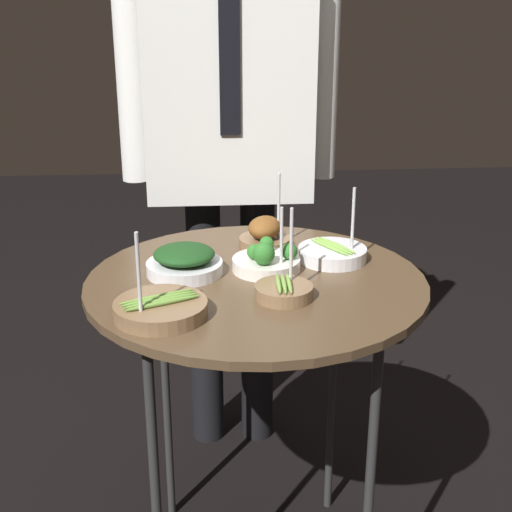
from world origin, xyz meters
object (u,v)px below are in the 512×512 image
bowl_asparagus_near_rim (160,308)px  bowl_asparagus_front_left (333,253)px  serving_cart (256,303)px  bowl_roast_back_left (265,234)px  waiter_figure (229,115)px  bowl_asparagus_front_right (284,290)px  bowl_broccoli_mid_right (267,260)px  bowl_spinach_mid_left (184,262)px

bowl_asparagus_near_rim → bowl_asparagus_front_left: 0.45m
bowl_asparagus_front_left → serving_cart: bearing=-151.5°
bowl_asparagus_near_rim → bowl_roast_back_left: bowl_asparagus_near_rim is taller
bowl_asparagus_front_left → waiter_figure: size_ratio=0.10×
bowl_asparagus_front_right → waiter_figure: bearing=96.7°
bowl_asparagus_front_left → bowl_asparagus_front_right: (-0.13, -0.20, -0.00)m
bowl_asparagus_front_left → bowl_asparagus_front_right: bowl_asparagus_front_right is taller
bowl_asparagus_near_rim → waiter_figure: waiter_figure is taller
bowl_broccoli_mid_right → bowl_asparagus_front_right: bowl_asparagus_front_right is taller
serving_cart → bowl_broccoli_mid_right: (0.03, 0.04, 0.08)m
bowl_broccoli_mid_right → bowl_asparagus_front_left: 0.16m
serving_cart → bowl_asparagus_front_left: bowl_asparagus_front_left is taller
bowl_asparagus_front_right → bowl_roast_back_left: bearing=92.3°
serving_cart → waiter_figure: 0.64m
bowl_roast_back_left → waiter_figure: bearing=100.1°
serving_cart → bowl_asparagus_front_left: bearing=28.5°
serving_cart → bowl_asparagus_near_rim: (-0.19, -0.17, 0.07)m
bowl_asparagus_near_rim → bowl_asparagus_front_right: size_ratio=1.01×
bowl_asparagus_front_left → bowl_roast_back_left: bearing=144.8°
bowl_asparagus_front_left → bowl_asparagus_near_rim: bearing=-144.1°
bowl_roast_back_left → waiter_figure: 0.43m
bowl_asparagus_near_rim → bowl_spinach_mid_left: (0.04, 0.21, 0.01)m
serving_cart → bowl_roast_back_left: bowl_roast_back_left is taller
bowl_spinach_mid_left → bowl_asparagus_front_right: 0.24m
waiter_figure → bowl_asparagus_front_left: bearing=-66.3°
bowl_broccoli_mid_right → bowl_asparagus_near_rim: (-0.21, -0.21, -0.01)m
serving_cart → waiter_figure: bearing=93.2°
bowl_spinach_mid_left → bowl_asparagus_front_right: size_ratio=0.92×
bowl_asparagus_front_left → bowl_asparagus_front_right: 0.23m
bowl_broccoli_mid_right → bowl_asparagus_front_right: 0.15m
bowl_spinach_mid_left → bowl_asparagus_front_left: bearing=9.8°
bowl_asparagus_front_left → bowl_roast_back_left: bowl_roast_back_left is taller
bowl_asparagus_near_rim → bowl_roast_back_left: bearing=58.5°
bowl_roast_back_left → bowl_asparagus_front_right: bearing=-87.7°
bowl_spinach_mid_left → waiter_figure: bearing=77.7°
serving_cart → bowl_asparagus_front_left: size_ratio=4.60×
bowl_asparagus_near_rim → bowl_asparagus_front_left: bearing=35.9°
serving_cart → bowl_asparagus_front_right: size_ratio=4.40×
bowl_spinach_mid_left → waiter_figure: (0.12, 0.53, 0.21)m
bowl_broccoli_mid_right → bowl_spinach_mid_left: size_ratio=0.92×
bowl_asparagus_near_rim → bowl_roast_back_left: 0.42m
serving_cart → bowl_asparagus_front_right: 0.13m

